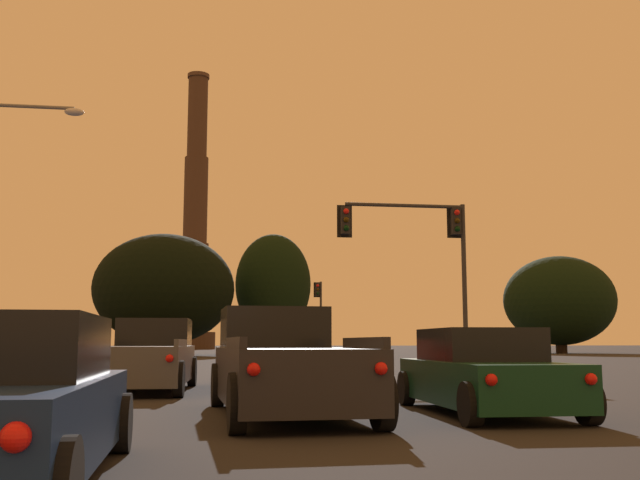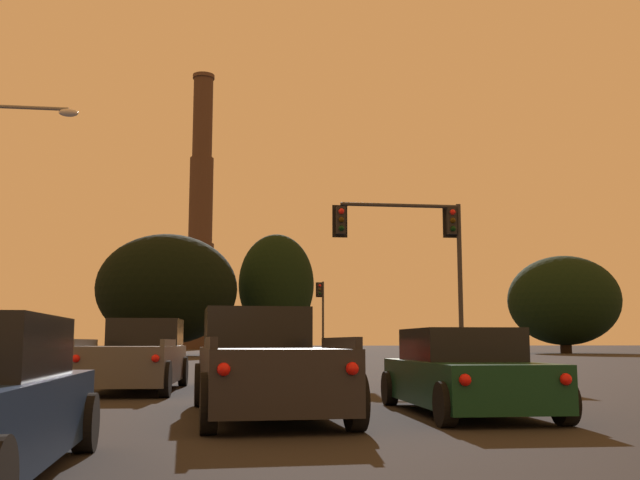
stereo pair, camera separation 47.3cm
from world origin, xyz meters
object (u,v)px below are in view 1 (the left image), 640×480
pickup_truck_center_lane_second (284,366)px  traffic_light_overhead_right (424,243)px  traffic_light_far_right (319,307)px  smokestack (195,238)px  sedan_right_lane_second (483,373)px  pickup_truck_left_lane_front (148,358)px  pickup_truck_center_lane_front (268,357)px

pickup_truck_center_lane_second → traffic_light_overhead_right: size_ratio=0.86×
traffic_light_far_right → traffic_light_overhead_right: bearing=-91.7°
pickup_truck_center_lane_second → smokestack: bearing=89.4°
sedan_right_lane_second → traffic_light_far_right: traffic_light_far_right is taller
sedan_right_lane_second → traffic_light_far_right: size_ratio=0.76×
traffic_light_far_right → smokestack: bearing=99.1°
pickup_truck_left_lane_front → smokestack: (-1.20, 116.03, 19.03)m
traffic_light_far_right → pickup_truck_center_lane_second: bearing=-99.1°
traffic_light_overhead_right → pickup_truck_left_lane_front: bearing=-139.5°
sedan_right_lane_second → pickup_truck_left_lane_front: size_ratio=0.85×
traffic_light_far_right → smokestack: smokestack is taller
pickup_truck_center_lane_second → traffic_light_overhead_right: (6.86, 14.98, 4.15)m
sedan_right_lane_second → pickup_truck_center_lane_front: 8.53m
pickup_truck_center_lane_front → pickup_truck_left_lane_front: (-3.07, -0.94, 0.00)m
traffic_light_overhead_right → pickup_truck_center_lane_second: bearing=-114.6°
sedan_right_lane_second → traffic_light_overhead_right: (3.50, 15.22, 4.29)m
sedan_right_lane_second → smokestack: bearing=94.6°
pickup_truck_center_lane_second → pickup_truck_center_lane_front: (0.34, 7.75, 0.00)m
pickup_truck_center_lane_second → pickup_truck_center_lane_front: same height
traffic_light_far_right → pickup_truck_center_lane_front: bearing=-100.3°
sedan_right_lane_second → traffic_light_far_right: 49.64m
pickup_truck_left_lane_front → traffic_light_far_right: size_ratio=0.90×
pickup_truck_center_lane_front → sedan_right_lane_second: bearing=-69.3°
traffic_light_far_right → smokestack: (-11.79, 73.76, 15.75)m
sedan_right_lane_second → pickup_truck_center_lane_front: size_ratio=0.86×
pickup_truck_center_lane_second → traffic_light_overhead_right: bearing=62.9°
pickup_truck_center_lane_second → pickup_truck_left_lane_front: 7.33m
traffic_light_far_right → smokestack: 76.34m
pickup_truck_left_lane_front → pickup_truck_center_lane_front: bearing=19.6°
pickup_truck_left_lane_front → sedan_right_lane_second: bearing=-46.5°
sedan_right_lane_second → pickup_truck_left_lane_front: bearing=132.1°
sedan_right_lane_second → traffic_light_far_right: (4.50, 49.32, 3.41)m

